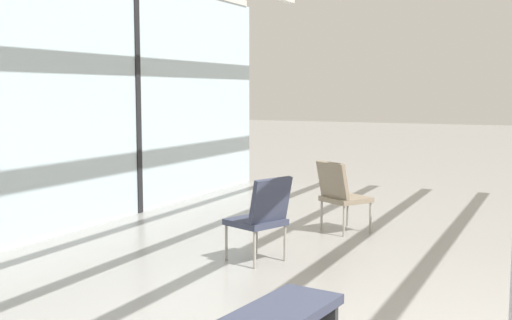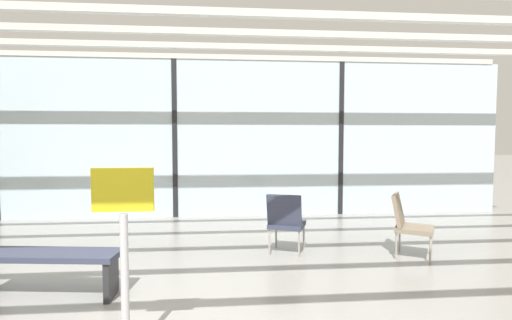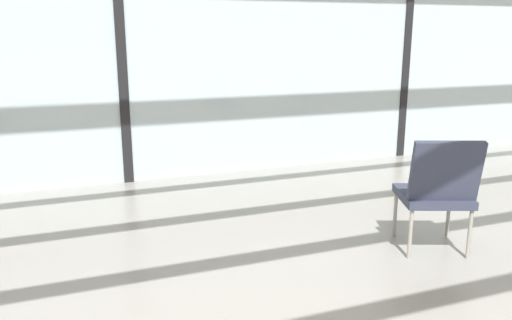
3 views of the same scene
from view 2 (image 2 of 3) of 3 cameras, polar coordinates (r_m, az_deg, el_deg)
glass_curtain_wall at (r=8.03m, az=-12.05°, el=3.14°), size 14.00×0.08×3.25m
window_mullion_1 at (r=8.03m, az=-12.05°, el=3.14°), size 0.10×0.12×3.25m
window_mullion_2 at (r=8.36m, az=12.54°, el=3.15°), size 0.10×0.12×3.25m
parked_airplane at (r=14.07m, az=-15.60°, el=4.25°), size 13.96×3.76×3.76m
lounge_chair_1 at (r=5.46m, az=4.50°, el=-8.88°), size 0.64×0.66×0.87m
lounge_chair_3 at (r=5.72m, az=21.79°, el=-8.55°), size 0.70×0.68×0.87m
waiting_bench at (r=4.63m, az=-28.81°, el=-13.25°), size 1.54×0.58×0.47m
info_sign at (r=3.07m, az=-19.09°, el=-15.44°), size 0.44×0.32×1.44m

